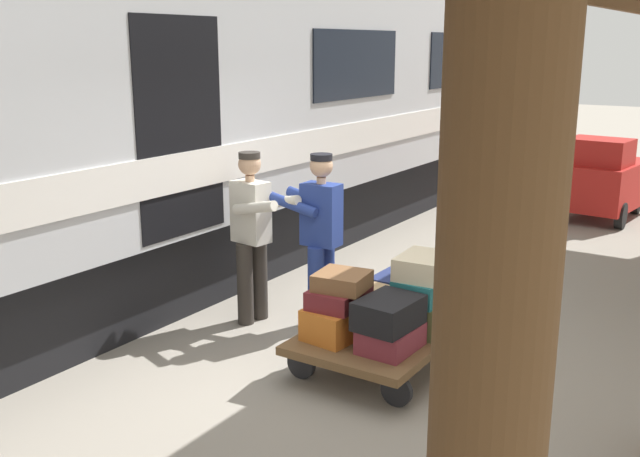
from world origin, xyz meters
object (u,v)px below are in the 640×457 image
at_px(baggage_tug, 600,179).
at_px(suitcase_teal_softside, 424,288).
at_px(suitcase_navy_fabric, 400,286).
at_px(porter_by_door, 253,232).
at_px(luggage_cart, 395,326).
at_px(suitcase_tan_vintage, 371,304).
at_px(suitcase_olive_duffel, 422,312).
at_px(suitcase_black_hardshell, 389,313).
at_px(suitcase_maroon_trunk, 339,296).
at_px(suitcase_cream_canvas, 425,266).
at_px(train_car, 72,108).
at_px(suitcase_brown_leather, 342,281).
at_px(suitcase_orange_carryall, 338,321).
at_px(suitcase_burgundy_valise, 391,338).
at_px(porter_in_overalls, 319,234).
at_px(suitcase_red_plastic, 448,297).

bearing_deg(baggage_tug, suitcase_teal_softside, 89.95).
height_order(suitcase_navy_fabric, porter_by_door, porter_by_door).
xyz_separation_m(luggage_cart, suitcase_tan_vintage, (0.25, -0.00, 0.16)).
bearing_deg(suitcase_olive_duffel, suitcase_black_hardshell, 88.00).
height_order(suitcase_navy_fabric, suitcase_maroon_trunk, suitcase_maroon_trunk).
bearing_deg(suitcase_cream_canvas, suitcase_maroon_trunk, 45.06).
bearing_deg(suitcase_cream_canvas, baggage_tug, -90.06).
distance_m(suitcase_navy_fabric, porter_by_door, 1.52).
distance_m(train_car, suitcase_brown_leather, 3.49).
distance_m(suitcase_orange_carryall, porter_by_door, 1.50).
xyz_separation_m(suitcase_teal_softside, baggage_tug, (-0.01, -6.51, -0.06)).
bearing_deg(train_car, suitcase_maroon_trunk, 179.60).
height_order(suitcase_olive_duffel, suitcase_tan_vintage, suitcase_olive_duffel).
distance_m(suitcase_orange_carryall, suitcase_teal_softside, 0.79).
height_order(suitcase_orange_carryall, baggage_tug, baggage_tug).
bearing_deg(suitcase_black_hardshell, train_car, -0.93).
distance_m(suitcase_maroon_trunk, suitcase_brown_leather, 0.15).
height_order(suitcase_brown_leather, suitcase_cream_canvas, suitcase_cream_canvas).
xyz_separation_m(suitcase_brown_leather, baggage_tug, (-0.50, -7.04, -0.19)).
height_order(suitcase_maroon_trunk, suitcase_black_hardshell, suitcase_black_hardshell).
bearing_deg(suitcase_burgundy_valise, luggage_cart, -66.44).
xyz_separation_m(suitcase_olive_duffel, suitcase_brown_leather, (0.47, 0.55, 0.36)).
xyz_separation_m(suitcase_navy_fabric, suitcase_burgundy_valise, (-0.50, 1.14, -0.02)).
distance_m(porter_by_door, baggage_tug, 6.77).
bearing_deg(suitcase_olive_duffel, suitcase_burgundy_valise, 90.00).
distance_m(suitcase_olive_duffel, suitcase_cream_canvas, 0.42).
distance_m(suitcase_olive_duffel, suitcase_maroon_trunk, 0.77).
distance_m(train_car, porter_in_overalls, 2.86).
relative_size(suitcase_burgundy_valise, porter_in_overalls, 0.30).
height_order(train_car, suitcase_brown_leather, train_car).
bearing_deg(suitcase_red_plastic, suitcase_burgundy_valise, 90.00).
relative_size(suitcase_red_plastic, suitcase_teal_softside, 0.88).
distance_m(suitcase_olive_duffel, suitcase_burgundy_valise, 0.57).
distance_m(suitcase_red_plastic, suitcase_brown_leather, 1.27).
relative_size(suitcase_red_plastic, suitcase_brown_leather, 1.13).
xyz_separation_m(luggage_cart, suitcase_burgundy_valise, (-0.25, 0.57, 0.14)).
xyz_separation_m(suitcase_orange_carryall, porter_by_door, (1.32, -0.55, 0.47)).
xyz_separation_m(train_car, porter_by_door, (-1.91, -0.49, -1.14)).
bearing_deg(suitcase_brown_leather, suitcase_navy_fabric, -88.52).
bearing_deg(baggage_tug, train_car, 61.78).
xyz_separation_m(luggage_cart, suitcase_navy_fabric, (0.25, -0.57, 0.17)).
bearing_deg(baggage_tug, suitcase_cream_canvas, 89.94).
bearing_deg(suitcase_maroon_trunk, suitcase_black_hardshell, 175.51).
bearing_deg(baggage_tug, suitcase_brown_leather, 85.96).
height_order(luggage_cart, suitcase_cream_canvas, suitcase_cream_canvas).
bearing_deg(suitcase_burgundy_valise, suitcase_brown_leather, -2.02).
bearing_deg(suitcase_cream_canvas, suitcase_navy_fabric, -47.97).
bearing_deg(suitcase_teal_softside, suitcase_maroon_trunk, 44.32).
distance_m(suitcase_tan_vintage, suitcase_black_hardshell, 0.77).
xyz_separation_m(suitcase_tan_vintage, suitcase_maroon_trunk, (0.01, 0.54, 0.23)).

